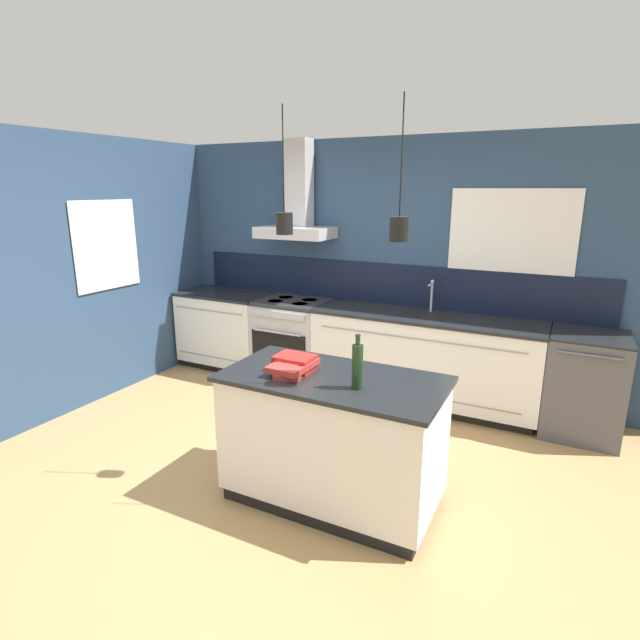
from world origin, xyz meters
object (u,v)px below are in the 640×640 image
(bottle_on_island, at_px, (357,366))
(dishwasher, at_px, (584,385))
(oven_range, at_px, (293,340))
(red_supply_box, at_px, (295,363))
(book_stack, at_px, (293,367))

(bottle_on_island, bearing_deg, dishwasher, 56.55)
(oven_range, bearing_deg, red_supply_box, -59.52)
(dishwasher, xyz_separation_m, book_stack, (-1.79, -1.93, 0.49))
(book_stack, bearing_deg, dishwasher, 47.10)
(dishwasher, height_order, book_stack, book_stack)
(dishwasher, bearing_deg, bottle_on_island, -123.45)
(bottle_on_island, relative_size, red_supply_box, 1.33)
(oven_range, height_order, bottle_on_island, bottle_on_island)
(dishwasher, bearing_deg, oven_range, -179.92)
(book_stack, bearing_deg, red_supply_box, 107.27)
(dishwasher, bearing_deg, red_supply_box, -134.21)
(bottle_on_island, bearing_deg, red_supply_box, 167.11)
(dishwasher, relative_size, red_supply_box, 3.51)
(oven_range, relative_size, bottle_on_island, 2.63)
(oven_range, xyz_separation_m, book_stack, (1.11, -1.92, 0.49))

